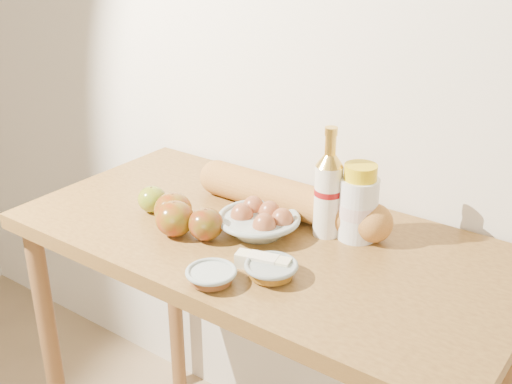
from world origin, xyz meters
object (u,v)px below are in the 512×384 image
(bourbon_bottle, at_px, (328,192))
(baguette, at_px, (289,198))
(table, at_px, (263,279))
(cream_bottle, at_px, (358,205))
(egg_bowl, at_px, (260,221))

(bourbon_bottle, bearing_deg, baguette, -169.65)
(table, xyz_separation_m, bourbon_bottle, (0.12, 0.09, 0.23))
(bourbon_bottle, height_order, cream_bottle, bourbon_bottle)
(cream_bottle, bearing_deg, table, -130.12)
(bourbon_bottle, relative_size, cream_bottle, 1.45)
(table, height_order, bourbon_bottle, bourbon_bottle)
(cream_bottle, xyz_separation_m, baguette, (-0.19, 0.01, -0.04))
(bourbon_bottle, xyz_separation_m, cream_bottle, (0.07, 0.03, -0.02))
(table, distance_m, egg_bowl, 0.15)
(cream_bottle, bearing_deg, baguette, -164.27)
(bourbon_bottle, bearing_deg, cream_bottle, 46.72)
(cream_bottle, relative_size, egg_bowl, 0.80)
(bourbon_bottle, bearing_deg, table, -118.05)
(cream_bottle, distance_m, egg_bowl, 0.23)
(table, height_order, egg_bowl, egg_bowl)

